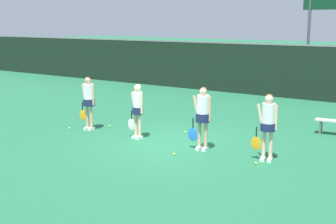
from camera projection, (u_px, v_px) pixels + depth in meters
The scene contains 11 objects.
ground_plane at pixel (170, 143), 13.78m from camera, with size 140.00×140.00×0.00m, color #216642.
fence_windscreen at pixel (291, 71), 21.50m from camera, with size 60.00×0.08×2.51m.
player_0 at pixel (89, 98), 15.29m from camera, with size 0.68×0.39×1.78m.
player_1 at pixel (137, 107), 14.16m from camera, with size 0.62×0.33×1.68m.
player_2 at pixel (203, 113), 12.88m from camera, with size 0.69×0.40×1.77m.
player_3 at pixel (268, 122), 11.88m from camera, with size 0.65×0.38×1.74m.
tennis_ball_0 at pixel (110, 126), 15.91m from camera, with size 0.07×0.07×0.07m, color #CCE033.
tennis_ball_1 at pixel (174, 154), 12.54m from camera, with size 0.07×0.07×0.07m, color #CCE033.
tennis_ball_2 at pixel (256, 163), 11.76m from camera, with size 0.07×0.07×0.07m, color #CCE033.
tennis_ball_3 at pixel (185, 132), 15.04m from camera, with size 0.06×0.06×0.06m, color #CCE033.
tennis_ball_4 at pixel (69, 128), 15.57m from camera, with size 0.07×0.07×0.07m, color #CCE033.
Camera 1 is at (7.54, -11.01, 3.57)m, focal length 50.00 mm.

